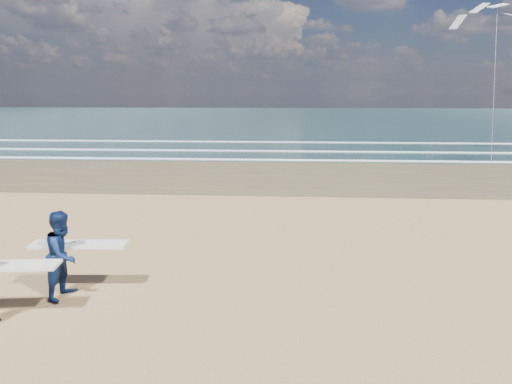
{
  "coord_description": "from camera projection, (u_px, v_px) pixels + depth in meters",
  "views": [
    {
      "loc": [
        5.02,
        -7.77,
        4.58
      ],
      "look_at": [
        4.12,
        6.0,
        1.52
      ],
      "focal_mm": 32.0,
      "sensor_mm": 36.0,
      "label": 1
    }
  ],
  "objects": [
    {
      "name": "kite_1",
      "position": [
        495.0,
        67.0,
        30.82
      ],
      "size": [
        5.52,
        4.71,
        11.45
      ],
      "color": "slate",
      "rests_on": "ground"
    },
    {
      "name": "ocean",
      "position": [
        374.0,
        119.0,
        77.76
      ],
      "size": [
        220.0,
        100.0,
        0.02
      ],
      "primitive_type": "cube",
      "color": "#183335",
      "rests_on": "ground"
    },
    {
      "name": "surfer_far",
      "position": [
        65.0,
        254.0,
        10.25
      ],
      "size": [
        2.23,
        1.23,
        2.01
      ],
      "color": "#0C1E48",
      "rests_on": "ground"
    },
    {
      "name": "foam_breakers",
      "position": [
        481.0,
        152.0,
        34.97
      ],
      "size": [
        220.0,
        11.7,
        0.05
      ],
      "color": "white",
      "rests_on": "ground"
    }
  ]
}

